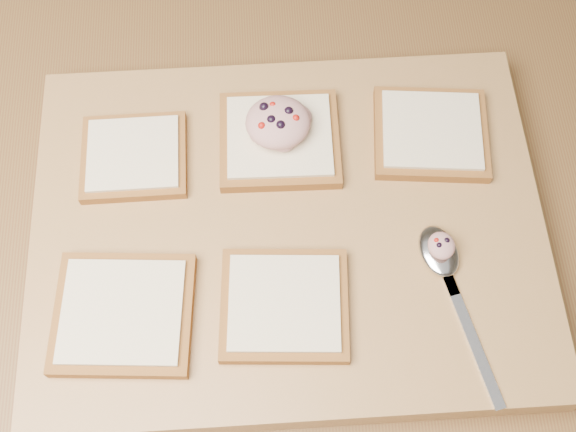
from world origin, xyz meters
The scene contains 11 objects.
ground centered at (0.00, 0.00, 0.00)m, with size 4.00×4.00×0.00m, color #515459.
island_counter centered at (0.00, 0.00, 0.45)m, with size 2.00×0.80×0.90m.
cutting_board centered at (0.06, 0.01, 0.92)m, with size 0.53×0.40×0.04m, color #B6834E.
bread_far_left centered at (-0.10, 0.09, 0.95)m, with size 0.11×0.10×0.02m.
bread_far_center centered at (0.06, 0.10, 0.95)m, with size 0.13×0.12×0.02m.
bread_far_right centered at (0.22, 0.10, 0.95)m, with size 0.13×0.12×0.02m.
bread_near_left centered at (-0.10, -0.08, 0.95)m, with size 0.14×0.13×0.02m.
bread_near_center centered at (0.05, -0.08, 0.95)m, with size 0.13×0.12×0.02m.
tuna_salad_dollop centered at (0.06, 0.11, 0.98)m, with size 0.07×0.07×0.03m.
spoon centered at (0.21, -0.05, 0.95)m, with size 0.06×0.19×0.01m.
spoon_salad centered at (0.21, -0.04, 0.96)m, with size 0.03×0.03×0.02m.
Camera 1 is at (0.04, -0.30, 1.62)m, focal length 45.00 mm.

